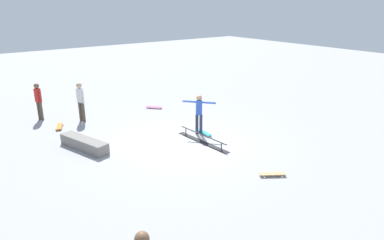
{
  "coord_description": "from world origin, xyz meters",
  "views": [
    {
      "loc": [
        -9.77,
        6.9,
        5.04
      ],
      "look_at": [
        -0.45,
        -0.04,
        1.0
      ],
      "focal_mm": 31.98,
      "sensor_mm": 36.0,
      "label": 1
    }
  ],
  "objects_px": {
    "skater_main": "(199,112)",
    "loose_skateboard_natural": "(273,174)",
    "loose_skateboard_orange": "(59,126)",
    "loose_skateboard_pink": "(154,107)",
    "bystander_red_shirt": "(38,100)",
    "grind_rail": "(203,139)",
    "skate_ledge": "(84,144)",
    "bystander_white_shirt": "(81,100)",
    "skateboard_main": "(204,133)"
  },
  "relations": [
    {
      "from": "skater_main",
      "to": "bystander_red_shirt",
      "type": "height_order",
      "value": "bystander_red_shirt"
    },
    {
      "from": "skate_ledge",
      "to": "skateboard_main",
      "type": "xyz_separation_m",
      "value": [
        -1.48,
        -4.35,
        -0.13
      ]
    },
    {
      "from": "skate_ledge",
      "to": "loose_skateboard_natural",
      "type": "distance_m",
      "value": 6.66
    },
    {
      "from": "grind_rail",
      "to": "bystander_white_shirt",
      "type": "distance_m",
      "value": 5.86
    },
    {
      "from": "loose_skateboard_natural",
      "to": "grind_rail",
      "type": "bearing_deg",
      "value": 124.87
    },
    {
      "from": "bystander_red_shirt",
      "to": "loose_skateboard_orange",
      "type": "xyz_separation_m",
      "value": [
        -1.56,
        -0.33,
        -0.87
      ]
    },
    {
      "from": "grind_rail",
      "to": "skateboard_main",
      "type": "distance_m",
      "value": 0.83
    },
    {
      "from": "bystander_red_shirt",
      "to": "loose_skateboard_orange",
      "type": "bearing_deg",
      "value": 167.23
    },
    {
      "from": "skater_main",
      "to": "loose_skateboard_natural",
      "type": "distance_m",
      "value": 4.21
    },
    {
      "from": "bystander_white_shirt",
      "to": "loose_skateboard_pink",
      "type": "distance_m",
      "value": 3.65
    },
    {
      "from": "skate_ledge",
      "to": "loose_skateboard_natural",
      "type": "bearing_deg",
      "value": -144.57
    },
    {
      "from": "skater_main",
      "to": "skateboard_main",
      "type": "distance_m",
      "value": 0.9
    },
    {
      "from": "bystander_white_shirt",
      "to": "loose_skateboard_pink",
      "type": "relative_size",
      "value": 2.42
    },
    {
      "from": "grind_rail",
      "to": "loose_skateboard_natural",
      "type": "relative_size",
      "value": 3.41
    },
    {
      "from": "bystander_red_shirt",
      "to": "loose_skateboard_natural",
      "type": "relative_size",
      "value": 2.16
    },
    {
      "from": "skate_ledge",
      "to": "loose_skateboard_pink",
      "type": "xyz_separation_m",
      "value": [
        2.77,
        -4.56,
        -0.13
      ]
    },
    {
      "from": "loose_skateboard_pink",
      "to": "bystander_white_shirt",
      "type": "bearing_deg",
      "value": -137.26
    },
    {
      "from": "skater_main",
      "to": "bystander_white_shirt",
      "type": "xyz_separation_m",
      "value": [
        4.34,
        3.18,
        0.04
      ]
    },
    {
      "from": "skate_ledge",
      "to": "bystander_white_shirt",
      "type": "distance_m",
      "value": 3.28
    },
    {
      "from": "skateboard_main",
      "to": "loose_skateboard_pink",
      "type": "height_order",
      "value": "same"
    },
    {
      "from": "bystander_white_shirt",
      "to": "loose_skateboard_natural",
      "type": "height_order",
      "value": "bystander_white_shirt"
    },
    {
      "from": "skateboard_main",
      "to": "loose_skateboard_orange",
      "type": "bearing_deg",
      "value": -131.24
    },
    {
      "from": "bystander_red_shirt",
      "to": "loose_skateboard_orange",
      "type": "height_order",
      "value": "bystander_red_shirt"
    },
    {
      "from": "grind_rail",
      "to": "loose_skateboard_orange",
      "type": "height_order",
      "value": "grind_rail"
    },
    {
      "from": "grind_rail",
      "to": "skate_ledge",
      "type": "xyz_separation_m",
      "value": [
        2.08,
        3.79,
        0.06
      ]
    },
    {
      "from": "grind_rail",
      "to": "skate_ledge",
      "type": "relative_size",
      "value": 1.22
    },
    {
      "from": "skate_ledge",
      "to": "skater_main",
      "type": "xyz_separation_m",
      "value": [
        -1.32,
        -4.2,
        0.75
      ]
    },
    {
      "from": "grind_rail",
      "to": "skateboard_main",
      "type": "bearing_deg",
      "value": -46.95
    },
    {
      "from": "skateboard_main",
      "to": "loose_skateboard_natural",
      "type": "height_order",
      "value": "same"
    },
    {
      "from": "bystander_white_shirt",
      "to": "skate_ledge",
      "type": "bearing_deg",
      "value": 131.49
    },
    {
      "from": "bystander_red_shirt",
      "to": "bystander_white_shirt",
      "type": "xyz_separation_m",
      "value": [
        -1.29,
        -1.43,
        0.04
      ]
    },
    {
      "from": "grind_rail",
      "to": "bystander_red_shirt",
      "type": "bearing_deg",
      "value": 29.22
    },
    {
      "from": "skater_main",
      "to": "loose_skateboard_pink",
      "type": "distance_m",
      "value": 4.2
    },
    {
      "from": "skate_ledge",
      "to": "loose_skateboard_orange",
      "type": "relative_size",
      "value": 2.66
    },
    {
      "from": "skateboard_main",
      "to": "loose_skateboard_pink",
      "type": "relative_size",
      "value": 1.12
    },
    {
      "from": "skateboard_main",
      "to": "loose_skateboard_orange",
      "type": "xyz_separation_m",
      "value": [
        4.22,
        4.43,
        0.0
      ]
    },
    {
      "from": "skateboard_main",
      "to": "bystander_red_shirt",
      "type": "distance_m",
      "value": 7.54
    },
    {
      "from": "bystander_red_shirt",
      "to": "bystander_white_shirt",
      "type": "distance_m",
      "value": 1.93
    },
    {
      "from": "loose_skateboard_orange",
      "to": "loose_skateboard_pink",
      "type": "height_order",
      "value": "same"
    },
    {
      "from": "skate_ledge",
      "to": "skater_main",
      "type": "distance_m",
      "value": 4.47
    },
    {
      "from": "skateboard_main",
      "to": "bystander_white_shirt",
      "type": "bearing_deg",
      "value": -141.11
    },
    {
      "from": "skateboard_main",
      "to": "loose_skateboard_natural",
      "type": "bearing_deg",
      "value": -4.64
    },
    {
      "from": "skateboard_main",
      "to": "grind_rail",
      "type": "bearing_deg",
      "value": -40.42
    },
    {
      "from": "loose_skateboard_pink",
      "to": "skateboard_main",
      "type": "bearing_deg",
      "value": -46.1
    },
    {
      "from": "skateboard_main",
      "to": "loose_skateboard_pink",
      "type": "bearing_deg",
      "value": 179.65
    },
    {
      "from": "skate_ledge",
      "to": "bystander_white_shirt",
      "type": "relative_size",
      "value": 1.24
    },
    {
      "from": "bystander_white_shirt",
      "to": "skateboard_main",
      "type": "bearing_deg",
      "value": -173.29
    },
    {
      "from": "skate_ledge",
      "to": "loose_skateboard_natural",
      "type": "height_order",
      "value": "skate_ledge"
    },
    {
      "from": "loose_skateboard_orange",
      "to": "loose_skateboard_natural",
      "type": "distance_m",
      "value": 9.07
    },
    {
      "from": "skater_main",
      "to": "loose_skateboard_orange",
      "type": "height_order",
      "value": "skater_main"
    }
  ]
}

